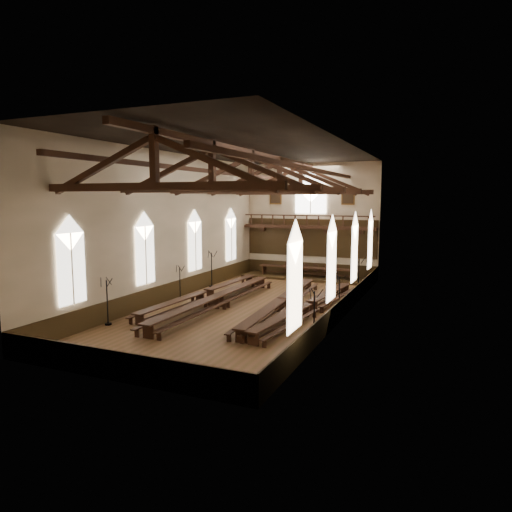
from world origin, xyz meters
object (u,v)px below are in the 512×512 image
(refectory_row_a, at_px, (205,293))
(candelabrum_left_mid, at_px, (180,288))
(refectory_row_c, at_px, (282,301))
(candelabrum_left_near, at_px, (108,311))
(candelabrum_left_far, at_px, (212,276))
(candelabrum_right_far, at_px, (358,283))
(refectory_row_d, at_px, (309,305))
(candelabrum_right_mid, at_px, (339,302))
(high_table, at_px, (308,269))
(refectory_row_b, at_px, (217,299))
(dais, at_px, (308,278))
(candelabrum_right_near, at_px, (314,324))

(refectory_row_a, relative_size, candelabrum_left_mid, 6.05)
(candelabrum_left_mid, bearing_deg, refectory_row_a, 2.23)
(refectory_row_c, xyz_separation_m, candelabrum_left_near, (-7.60, -6.95, 0.25))
(candelabrum_left_far, relative_size, candelabrum_right_far, 1.04)
(refectory_row_d, bearing_deg, candelabrum_right_mid, 25.59)
(candelabrum_left_near, height_order, candelabrum_right_far, candelabrum_right_far)
(high_table, xyz_separation_m, candelabrum_left_mid, (-5.84, -11.09, -0.18))
(refectory_row_a, relative_size, high_table, 1.61)
(candelabrum_left_near, bearing_deg, refectory_row_c, 42.44)
(refectory_row_b, height_order, dais, refectory_row_b)
(refectory_row_b, relative_size, dais, 1.31)
(candelabrum_left_far, distance_m, candelabrum_right_mid, 11.91)
(candelabrum_right_mid, bearing_deg, dais, 115.79)
(refectory_row_a, distance_m, candelabrum_left_near, 7.58)
(dais, bearing_deg, candelabrum_left_far, -131.69)
(dais, distance_m, candelabrum_right_near, 17.14)
(candelabrum_right_mid, bearing_deg, refectory_row_b, -168.43)
(candelabrum_right_far, bearing_deg, dais, 137.48)
(refectory_row_a, relative_size, refectory_row_b, 0.95)
(candelabrum_left_mid, bearing_deg, refectory_row_c, -2.23)
(refectory_row_b, bearing_deg, candelabrum_right_near, -27.39)
(high_table, bearing_deg, dais, 0.00)
(refectory_row_d, bearing_deg, candelabrum_left_far, 151.71)
(refectory_row_c, bearing_deg, candelabrum_left_far, 147.59)
(candelabrum_left_mid, bearing_deg, candelabrum_right_far, 29.45)
(high_table, height_order, candelabrum_left_near, candelabrum_left_near)
(refectory_row_c, relative_size, candelabrum_left_far, 5.05)
(refectory_row_a, distance_m, high_table, 11.69)
(refectory_row_a, relative_size, candelabrum_right_mid, 5.92)
(candelabrum_right_far, bearing_deg, refectory_row_a, -145.92)
(candelabrum_left_far, distance_m, candelabrum_right_far, 11.23)
(high_table, bearing_deg, candelabrum_left_mid, -117.78)
(dais, distance_m, candelabrum_right_far, 7.17)
(refectory_row_c, height_order, candelabrum_right_mid, candelabrum_right_mid)
(candelabrum_left_far, bearing_deg, refectory_row_c, -32.41)
(candelabrum_left_far, bearing_deg, high_table, 48.31)
(candelabrum_left_near, bearing_deg, candelabrum_left_mid, 90.00)
(refectory_row_a, bearing_deg, candelabrum_left_near, -104.91)
(refectory_row_d, distance_m, candelabrum_right_far, 7.03)
(refectory_row_c, bearing_deg, candelabrum_left_mid, 177.77)
(candelabrum_left_near, bearing_deg, candelabrum_right_mid, 33.88)
(refectory_row_d, height_order, candelabrum_left_far, candelabrum_left_far)
(refectory_row_b, xyz_separation_m, candelabrum_right_mid, (7.50, 1.53, 0.14))
(refectory_row_b, height_order, candelabrum_right_far, candelabrum_right_far)
(candelabrum_left_near, bearing_deg, refectory_row_b, 58.68)
(dais, distance_m, candelabrum_left_near, 19.26)
(refectory_row_a, xyz_separation_m, high_table, (3.89, 11.01, 0.36))
(candelabrum_left_near, bearing_deg, refectory_row_a, 75.09)
(candelabrum_right_mid, bearing_deg, refectory_row_c, -171.81)
(refectory_row_c, height_order, high_table, high_table)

